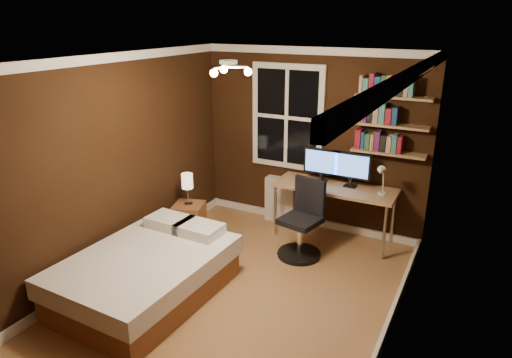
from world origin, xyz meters
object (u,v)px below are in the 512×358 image
at_px(nightstand, 189,221).
at_px(monitor_right, 351,170).
at_px(desk_lamp, 382,180).
at_px(bedside_lamp, 188,189).
at_px(monitor_left, 322,166).
at_px(bed, 147,274).
at_px(radiator, 281,200).
at_px(office_chair, 302,228).
at_px(desk, 335,191).

bearing_deg(nightstand, monitor_right, 8.67).
xyz_separation_m(nightstand, desk_lamp, (2.36, 0.78, 0.74)).
height_order(nightstand, bedside_lamp, bedside_lamp).
bearing_deg(monitor_left, bedside_lamp, -148.35).
relative_size(bedside_lamp, desk_lamp, 0.99).
xyz_separation_m(bedside_lamp, monitor_right, (1.93, 0.94, 0.29)).
height_order(bed, bedside_lamp, bedside_lamp).
bearing_deg(bedside_lamp, radiator, 50.26).
distance_m(radiator, office_chair, 1.05).
xyz_separation_m(radiator, office_chair, (0.66, -0.81, 0.04)).
bearing_deg(desk_lamp, nightstand, -161.70).
relative_size(bed, bedside_lamp, 4.31).
bearing_deg(radiator, nightstand, -129.74).
distance_m(radiator, desk, 0.96).
bearing_deg(bed, desk, 60.90).
bearing_deg(monitor_right, office_chair, -119.07).
bearing_deg(radiator, desk, -13.11).
xyz_separation_m(desk, office_chair, (-0.20, -0.61, -0.32)).
bearing_deg(monitor_left, bed, -115.79).
xyz_separation_m(bedside_lamp, office_chair, (1.55, 0.25, -0.33)).
relative_size(nightstand, monitor_right, 0.97).
relative_size(radiator, monitor_left, 1.34).
distance_m(bed, nightstand, 1.42).
relative_size(bed, nightstand, 3.87).
bearing_deg(nightstand, monitor_left, 14.37).
bearing_deg(radiator, monitor_right, -6.63).
xyz_separation_m(bed, nightstand, (-0.41, 1.36, -0.02)).
bearing_deg(monitor_left, radiator, 169.26).
relative_size(bedside_lamp, monitor_right, 0.87).
xyz_separation_m(bed, radiator, (0.47, 2.42, 0.07)).
relative_size(radiator, desk_lamp, 1.52).
bearing_deg(desk, desk_lamp, -7.28).
distance_m(monitor_right, office_chair, 1.00).
relative_size(bed, desk_lamp, 4.26).
relative_size(desk, monitor_right, 3.20).
bearing_deg(office_chair, radiator, 141.27).
bearing_deg(office_chair, bed, -113.08).
distance_m(bed, monitor_left, 2.65).
bearing_deg(desk, monitor_left, 160.35).
relative_size(desk, office_chair, 1.61).
xyz_separation_m(nightstand, desk, (1.75, 0.86, 0.46)).
relative_size(desk, desk_lamp, 3.63).
height_order(monitor_right, office_chair, monitor_right).
distance_m(monitor_left, desk_lamp, 0.85).
relative_size(radiator, monitor_right, 1.34).
bearing_deg(bedside_lamp, monitor_right, 25.96).
bearing_deg(monitor_right, desk, -156.30).
xyz_separation_m(bedside_lamp, monitor_left, (1.52, 0.94, 0.29)).
xyz_separation_m(desk, desk_lamp, (0.61, -0.08, 0.28)).
bearing_deg(office_chair, nightstand, -158.80).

